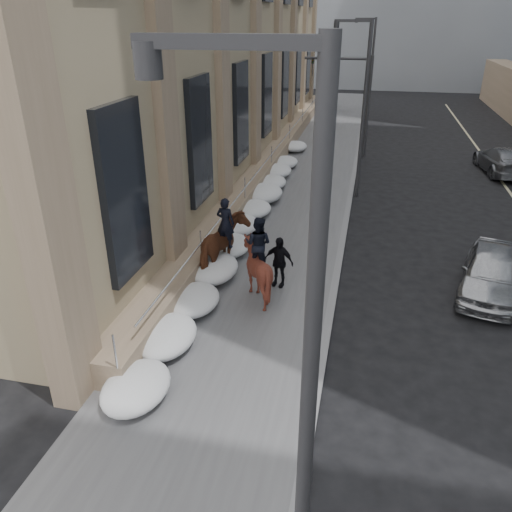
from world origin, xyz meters
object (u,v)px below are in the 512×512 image
(mounted_horse_left, at_px, (224,245))
(car_silver, at_px, (492,272))
(pedestrian, at_px, (279,262))
(mounted_horse_right, at_px, (257,266))
(car_grey, at_px, (502,160))

(mounted_horse_left, bearing_deg, car_silver, -165.61)
(mounted_horse_left, distance_m, pedestrian, 2.02)
(mounted_horse_right, relative_size, car_silver, 0.59)
(mounted_horse_left, distance_m, mounted_horse_right, 1.89)
(mounted_horse_left, distance_m, car_grey, 19.53)
(pedestrian, height_order, car_grey, pedestrian)
(mounted_horse_left, height_order, car_grey, mounted_horse_left)
(mounted_horse_left, height_order, mounted_horse_right, mounted_horse_left)
(pedestrian, relative_size, car_silver, 0.39)
(pedestrian, distance_m, car_silver, 6.77)
(mounted_horse_right, distance_m, pedestrian, 1.00)
(car_silver, height_order, car_grey, car_silver)
(car_grey, bearing_deg, car_silver, 71.27)
(pedestrian, distance_m, car_grey, 18.77)
(car_silver, xyz_separation_m, car_grey, (3.24, 14.72, -0.00))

